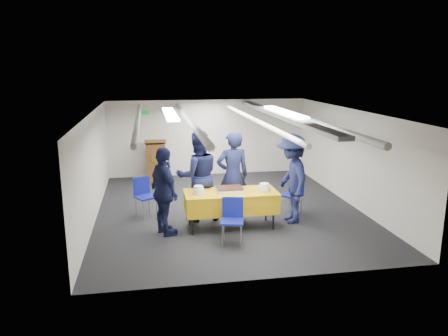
{
  "coord_description": "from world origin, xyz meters",
  "views": [
    {
      "loc": [
        -1.79,
        -9.62,
        3.29
      ],
      "look_at": [
        -0.14,
        -0.2,
        1.05
      ],
      "focal_mm": 35.0,
      "sensor_mm": 36.0,
      "label": 1
    }
  ],
  "objects_px": {
    "podium": "(156,160)",
    "sailor_d": "(292,179)",
    "sailor_a": "(233,176)",
    "chair_left": "(144,193)",
    "chair_near": "(232,216)",
    "serving_table": "(231,201)",
    "chair_right": "(294,191)",
    "sailor_b": "(198,176)",
    "sheet_cake": "(230,189)",
    "sailor_c": "(164,192)"
  },
  "relations": [
    {
      "from": "chair_near",
      "to": "sailor_c",
      "type": "distance_m",
      "value": 1.44
    },
    {
      "from": "chair_near",
      "to": "sailor_b",
      "type": "xyz_separation_m",
      "value": [
        -0.49,
        1.4,
        0.45
      ]
    },
    {
      "from": "chair_right",
      "to": "sailor_d",
      "type": "xyz_separation_m",
      "value": [
        -0.23,
        -0.51,
        0.43
      ]
    },
    {
      "from": "sailor_c",
      "to": "sailor_d",
      "type": "height_order",
      "value": "sailor_d"
    },
    {
      "from": "podium",
      "to": "sailor_a",
      "type": "xyz_separation_m",
      "value": [
        1.57,
        -3.72,
        0.37
      ]
    },
    {
      "from": "serving_table",
      "to": "sheet_cake",
      "type": "relative_size",
      "value": 3.53
    },
    {
      "from": "sheet_cake",
      "to": "sailor_b",
      "type": "xyz_separation_m",
      "value": [
        -0.59,
        0.59,
        0.16
      ]
    },
    {
      "from": "sailor_b",
      "to": "chair_near",
      "type": "bearing_deg",
      "value": 103.77
    },
    {
      "from": "podium",
      "to": "sailor_d",
      "type": "height_order",
      "value": "sailor_d"
    },
    {
      "from": "serving_table",
      "to": "chair_near",
      "type": "xyz_separation_m",
      "value": [
        -0.12,
        -0.79,
        -0.03
      ]
    },
    {
      "from": "sailor_b",
      "to": "sailor_d",
      "type": "distance_m",
      "value": 2.01
    },
    {
      "from": "podium",
      "to": "chair_right",
      "type": "relative_size",
      "value": 1.44
    },
    {
      "from": "sailor_a",
      "to": "sailor_b",
      "type": "height_order",
      "value": "sailor_a"
    },
    {
      "from": "chair_near",
      "to": "sailor_d",
      "type": "bearing_deg",
      "value": 31.93
    },
    {
      "from": "serving_table",
      "to": "chair_right",
      "type": "relative_size",
      "value": 2.2
    },
    {
      "from": "serving_table",
      "to": "sailor_d",
      "type": "relative_size",
      "value": 1.0
    },
    {
      "from": "chair_near",
      "to": "sailor_a",
      "type": "relative_size",
      "value": 0.44
    },
    {
      "from": "chair_left",
      "to": "sailor_b",
      "type": "relative_size",
      "value": 0.44
    },
    {
      "from": "podium",
      "to": "chair_near",
      "type": "height_order",
      "value": "podium"
    },
    {
      "from": "chair_near",
      "to": "sailor_a",
      "type": "height_order",
      "value": "sailor_a"
    },
    {
      "from": "serving_table",
      "to": "chair_right",
      "type": "bearing_deg",
      "value": 21.97
    },
    {
      "from": "sailor_a",
      "to": "chair_left",
      "type": "bearing_deg",
      "value": -22.25
    },
    {
      "from": "sailor_d",
      "to": "chair_near",
      "type": "bearing_deg",
      "value": -55.53
    },
    {
      "from": "sailor_b",
      "to": "sailor_d",
      "type": "bearing_deg",
      "value": 160.54
    },
    {
      "from": "chair_left",
      "to": "sailor_b",
      "type": "xyz_separation_m",
      "value": [
        1.17,
        -0.46,
        0.45
      ]
    },
    {
      "from": "chair_right",
      "to": "sailor_c",
      "type": "bearing_deg",
      "value": -164.79
    },
    {
      "from": "serving_table",
      "to": "chair_near",
      "type": "distance_m",
      "value": 0.8
    },
    {
      "from": "sheet_cake",
      "to": "sailor_c",
      "type": "bearing_deg",
      "value": -172.04
    },
    {
      "from": "chair_left",
      "to": "sailor_d",
      "type": "xyz_separation_m",
      "value": [
        3.12,
        -0.94,
        0.43
      ]
    },
    {
      "from": "serving_table",
      "to": "sailor_d",
      "type": "distance_m",
      "value": 1.41
    },
    {
      "from": "sailor_a",
      "to": "chair_right",
      "type": "bearing_deg",
      "value": -178.7
    },
    {
      "from": "chair_right",
      "to": "sailor_a",
      "type": "distance_m",
      "value": 1.52
    },
    {
      "from": "sailor_c",
      "to": "sailor_a",
      "type": "bearing_deg",
      "value": -88.94
    },
    {
      "from": "sailor_a",
      "to": "serving_table",
      "type": "bearing_deg",
      "value": 69.8
    },
    {
      "from": "serving_table",
      "to": "sailor_d",
      "type": "xyz_separation_m",
      "value": [
        1.35,
        0.12,
        0.4
      ]
    },
    {
      "from": "serving_table",
      "to": "sailor_c",
      "type": "height_order",
      "value": "sailor_c"
    },
    {
      "from": "chair_left",
      "to": "sailor_b",
      "type": "bearing_deg",
      "value": -21.33
    },
    {
      "from": "serving_table",
      "to": "sheet_cake",
      "type": "xyz_separation_m",
      "value": [
        -0.02,
        0.02,
        0.26
      ]
    },
    {
      "from": "sheet_cake",
      "to": "sailor_a",
      "type": "bearing_deg",
      "value": 72.17
    },
    {
      "from": "serving_table",
      "to": "sailor_c",
      "type": "bearing_deg",
      "value": -173.14
    },
    {
      "from": "serving_table",
      "to": "podium",
      "type": "distance_m",
      "value": 4.44
    },
    {
      "from": "podium",
      "to": "sailor_d",
      "type": "xyz_separation_m",
      "value": [
        2.79,
        -4.07,
        0.34
      ]
    },
    {
      "from": "sailor_d",
      "to": "chair_right",
      "type": "bearing_deg",
      "value": 158.7
    },
    {
      "from": "sailor_b",
      "to": "sailor_a",
      "type": "bearing_deg",
      "value": 164.06
    },
    {
      "from": "sheet_cake",
      "to": "chair_near",
      "type": "xyz_separation_m",
      "value": [
        -0.11,
        -0.81,
        -0.28
      ]
    },
    {
      "from": "serving_table",
      "to": "sailor_a",
      "type": "xyz_separation_m",
      "value": [
        0.13,
        0.47,
        0.42
      ]
    },
    {
      "from": "sailor_a",
      "to": "sailor_d",
      "type": "xyz_separation_m",
      "value": [
        1.22,
        -0.35,
        -0.03
      ]
    },
    {
      "from": "sheet_cake",
      "to": "chair_left",
      "type": "height_order",
      "value": "chair_left"
    },
    {
      "from": "sailor_b",
      "to": "sailor_c",
      "type": "height_order",
      "value": "sailor_b"
    },
    {
      "from": "sheet_cake",
      "to": "podium",
      "type": "relative_size",
      "value": 0.43
    }
  ]
}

